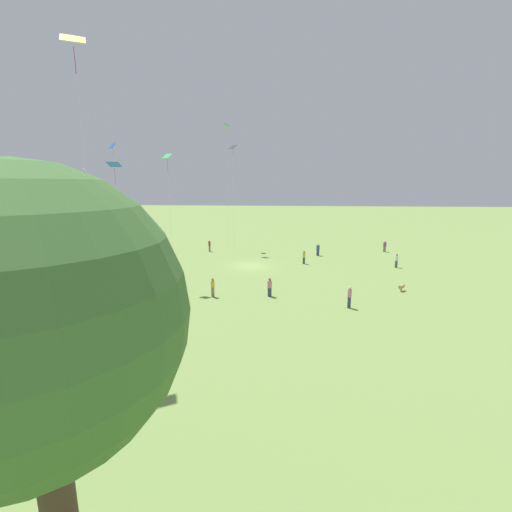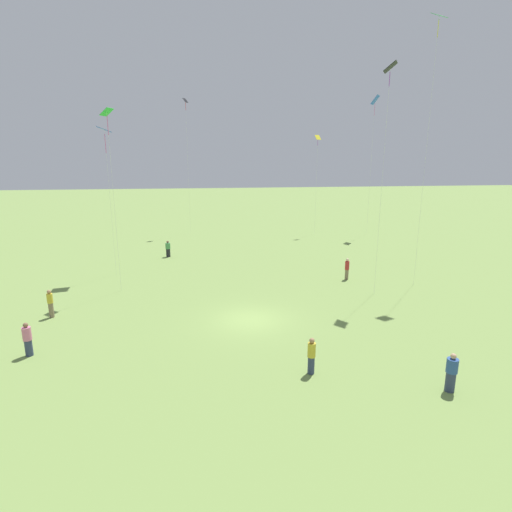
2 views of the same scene
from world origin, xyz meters
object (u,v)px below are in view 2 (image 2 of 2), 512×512
object	(u,v)px
kite_0	(437,36)
kite_8	(390,79)
person_0	(451,373)
person_8	(168,249)
person_2	(50,304)
kite_2	(105,134)
person_1	(28,339)
person_6	(311,356)
person_7	(347,269)
kite_5	(318,144)
kite_3	(186,113)
kite_4	(375,104)
kite_6	(108,123)

from	to	relation	value
kite_0	kite_8	world-z (taller)	kite_0
person_0	person_8	bearing A→B (deg)	-138.86
person_2	kite_8	xyz separation A→B (m)	(1.20, -21.53, 13.58)
kite_2	person_1	bearing A→B (deg)	-147.02
person_2	kite_0	xyz separation A→B (m)	(2.76, -25.50, 16.66)
person_2	person_8	bearing A→B (deg)	-25.65
person_6	kite_0	distance (m)	23.46
person_0	person_7	distance (m)	16.08
person_7	kite_8	bearing A→B (deg)	84.04
kite_5	kite_8	world-z (taller)	kite_8
person_0	kite_2	world-z (taller)	kite_2
kite_3	kite_8	size ratio (longest dim) A/B	1.09
person_2	person_6	distance (m)	16.42
person_0	person_8	world-z (taller)	person_0
person_0	person_2	size ratio (longest dim) A/B	0.96
person_0	kite_0	size ratio (longest dim) A/B	0.09
person_7	kite_3	bearing A→B (deg)	-78.46
kite_4	kite_6	world-z (taller)	kite_4
kite_2	kite_8	size ratio (longest dim) A/B	0.77
kite_8	person_2	bearing A→B (deg)	-8.81
person_2	person_7	distance (m)	21.42
kite_4	kite_5	bearing A→B (deg)	-21.66
person_8	kite_4	size ratio (longest dim) A/B	0.10
kite_6	kite_4	bearing A→B (deg)	-166.62
kite_5	person_0	bearing A→B (deg)	-76.17
person_1	person_2	bearing A→B (deg)	83.83
kite_0	kite_4	xyz separation A→B (m)	(21.11, -5.50, -1.51)
person_0	person_1	xyz separation A→B (m)	(6.03, 18.55, 0.03)
person_0	kite_4	xyz separation A→B (m)	(34.99, -11.87, 15.21)
person_7	kite_3	distance (m)	30.50
person_8	kite_5	xyz separation A→B (m)	(10.49, -18.36, 10.67)
person_1	person_7	distance (m)	22.59
person_6	kite_5	size ratio (longest dim) A/B	0.14
kite_0	kite_8	xyz separation A→B (m)	(-1.56, 3.97, -3.08)
person_2	kite_5	xyz separation A→B (m)	(25.58, -24.51, 10.57)
person_1	kite_5	xyz separation A→B (m)	(30.67, -23.93, 10.61)
person_0	kite_5	distance (m)	38.59
kite_2	kite_6	size ratio (longest dim) A/B	0.93
person_7	kite_2	size ratio (longest dim) A/B	0.15
person_1	kite_8	world-z (taller)	kite_8
kite_8	kite_4	bearing A→B (deg)	-124.69
person_0	kite_6	size ratio (longest dim) A/B	0.13
person_2	kite_4	distance (m)	41.96
person_2	kite_8	bearing A→B (deg)	-90.28
person_8	kite_2	distance (m)	12.70
person_2	kite_5	world-z (taller)	kite_5
person_0	kite_2	bearing A→B (deg)	-125.51
person_8	kite_0	size ratio (longest dim) A/B	0.09
person_6	person_8	size ratio (longest dim) A/B	1.05
person_8	kite_2	world-z (taller)	kite_2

